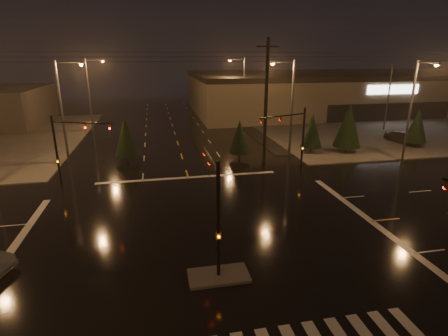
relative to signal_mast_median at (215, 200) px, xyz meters
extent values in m
plane|color=black|center=(0.00, 3.07, -3.75)|extent=(140.00, 140.00, 0.00)
cube|color=#44413D|center=(30.00, 33.07, -3.69)|extent=(36.00, 36.00, 0.12)
cube|color=#44413D|center=(0.00, -0.93, -3.68)|extent=(3.00, 1.60, 0.15)
cube|color=beige|center=(0.00, 14.07, -3.75)|extent=(16.00, 0.50, 0.01)
cube|color=black|center=(35.00, 31.07, -3.71)|extent=(50.00, 24.00, 0.08)
cube|color=#695D4B|center=(35.00, 49.07, -0.25)|extent=(60.00, 28.00, 7.00)
cube|color=black|center=(35.00, 49.07, 3.05)|extent=(60.20, 28.20, 0.80)
cube|color=white|center=(35.00, 34.97, 1.45)|extent=(9.00, 0.20, 1.40)
cube|color=black|center=(35.00, 35.02, -2.15)|extent=(22.00, 0.15, 2.80)
cylinder|color=black|center=(0.00, -0.93, -0.75)|extent=(0.18, 0.18, 6.00)
cylinder|color=black|center=(0.00, 1.32, 1.75)|extent=(0.12, 4.50, 0.12)
imported|color=#594707|center=(0.00, 3.35, 1.70)|extent=(0.16, 0.20, 1.00)
cube|color=#594707|center=(0.00, -0.93, -1.45)|extent=(0.25, 0.18, 0.35)
cylinder|color=black|center=(10.50, 13.57, -0.75)|extent=(0.18, 0.18, 6.00)
cylinder|color=black|center=(8.15, 12.72, 1.75)|extent=(4.74, 1.82, 0.12)
imported|color=#594707|center=(6.04, 11.95, 1.70)|extent=(0.24, 0.22, 1.00)
cube|color=#594707|center=(10.50, 13.57, -1.45)|extent=(0.25, 0.18, 0.35)
cylinder|color=black|center=(-10.50, 13.57, -0.75)|extent=(0.18, 0.18, 6.00)
cylinder|color=black|center=(-8.15, 12.72, 1.75)|extent=(4.74, 1.82, 0.12)
imported|color=#594707|center=(-6.04, 11.95, 1.70)|extent=(0.24, 0.22, 1.00)
cube|color=#594707|center=(-10.50, 13.57, -1.45)|extent=(0.25, 0.18, 0.35)
imported|color=#594707|center=(9.20, -3.86, 1.70)|extent=(0.22, 0.24, 1.00)
cylinder|color=#38383A|center=(-11.50, 21.07, 1.25)|extent=(0.24, 0.24, 10.00)
cylinder|color=#38383A|center=(-10.30, 21.07, 6.05)|extent=(2.40, 0.14, 0.14)
cube|color=#38383A|center=(-9.20, 21.07, 6.00)|extent=(0.70, 0.30, 0.18)
sphere|color=orange|center=(-9.20, 21.07, 5.87)|extent=(0.32, 0.32, 0.32)
cylinder|color=#38383A|center=(-11.50, 37.07, 1.25)|extent=(0.24, 0.24, 10.00)
cylinder|color=#38383A|center=(-10.30, 37.07, 6.05)|extent=(2.40, 0.14, 0.14)
cube|color=#38383A|center=(-9.20, 37.07, 6.00)|extent=(0.70, 0.30, 0.18)
sphere|color=orange|center=(-9.20, 37.07, 5.87)|extent=(0.32, 0.32, 0.32)
cylinder|color=#38383A|center=(11.50, 19.07, 1.25)|extent=(0.24, 0.24, 10.00)
cylinder|color=#38383A|center=(10.30, 19.07, 6.05)|extent=(2.40, 0.14, 0.14)
cube|color=#38383A|center=(9.20, 19.07, 6.00)|extent=(0.70, 0.30, 0.18)
sphere|color=orange|center=(9.20, 19.07, 5.87)|extent=(0.32, 0.32, 0.32)
cylinder|color=#38383A|center=(11.50, 39.07, 1.25)|extent=(0.24, 0.24, 10.00)
cylinder|color=#38383A|center=(10.30, 39.07, 6.05)|extent=(2.40, 0.14, 0.14)
cube|color=#38383A|center=(9.20, 39.07, 6.00)|extent=(0.70, 0.30, 0.18)
sphere|color=orange|center=(9.20, 39.07, 5.87)|extent=(0.32, 0.32, 0.32)
cylinder|color=#38383A|center=(22.00, 14.57, 1.25)|extent=(0.24, 0.24, 10.00)
cylinder|color=#38383A|center=(22.00, 13.37, 6.05)|extent=(0.14, 2.40, 0.14)
cube|color=#38383A|center=(22.00, 12.27, 6.00)|extent=(0.30, 0.70, 0.18)
sphere|color=orange|center=(22.00, 12.27, 5.87)|extent=(0.32, 0.32, 0.32)
cylinder|color=black|center=(8.00, 17.07, 2.25)|extent=(0.32, 0.32, 12.00)
cube|color=black|center=(8.00, 17.07, 7.45)|extent=(2.20, 0.12, 0.12)
cylinder|color=black|center=(14.26, 19.65, -3.40)|extent=(0.18, 0.18, 0.70)
cone|color=black|center=(14.26, 19.65, -1.22)|extent=(2.35, 2.35, 3.67)
cylinder|color=black|center=(18.27, 19.12, -3.40)|extent=(0.18, 0.18, 0.70)
cone|color=black|center=(18.27, 19.12, -0.70)|extent=(3.01, 3.01, 4.70)
cylinder|color=black|center=(27.33, 19.51, -3.40)|extent=(0.18, 0.18, 0.70)
cone|color=black|center=(27.33, 19.51, -1.11)|extent=(2.48, 2.48, 3.88)
cylinder|color=black|center=(-5.61, 20.26, -3.40)|extent=(0.18, 0.18, 0.70)
cone|color=black|center=(-5.61, 20.26, -1.15)|extent=(2.44, 2.44, 3.81)
cylinder|color=black|center=(5.88, 18.83, -3.40)|extent=(0.18, 0.18, 0.70)
cone|color=black|center=(5.88, 18.83, -1.32)|extent=(2.21, 2.21, 3.45)
imported|color=black|center=(27.28, 21.69, -3.00)|extent=(2.52, 4.67, 1.51)
camera|label=1|loc=(-2.63, -15.45, 6.73)|focal=28.00mm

